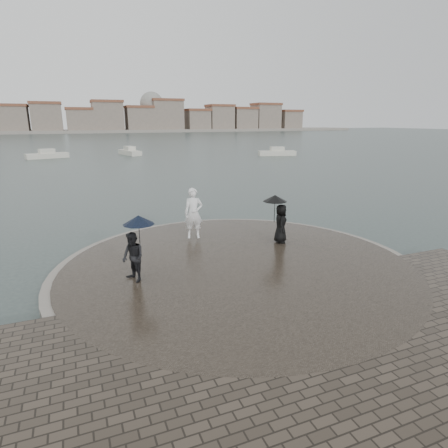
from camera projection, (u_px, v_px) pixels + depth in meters
name	position (u px, v px, depth m)	size (l,w,h in m)	color
ground	(292.00, 322.00, 9.90)	(400.00, 400.00, 0.00)	#2B3835
kerb_ring	(238.00, 269.00, 12.98)	(12.50, 12.50, 0.32)	gray
quay_tip	(238.00, 268.00, 12.98)	(11.90, 11.90, 0.36)	#2D261E
statue	(194.00, 213.00, 15.53)	(0.77, 0.50, 2.10)	white
visitor_left	(135.00, 247.00, 11.31)	(1.15, 1.04, 2.04)	black
visitor_right	(279.00, 216.00, 14.92)	(1.13, 1.04, 1.95)	black
far_skyline	(63.00, 119.00, 149.52)	(260.00, 20.00, 37.00)	gray
boats	(118.00, 158.00, 49.20)	(44.63, 26.15, 1.50)	beige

